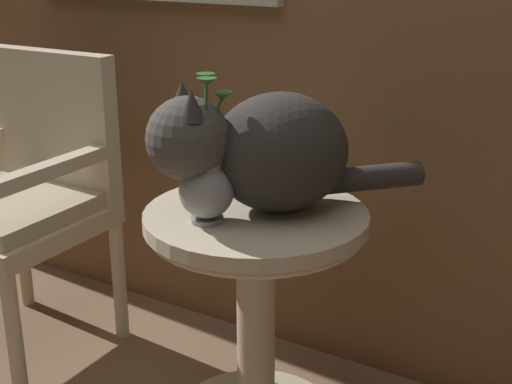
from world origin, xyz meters
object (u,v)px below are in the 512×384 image
(wicker_chair, at_px, (25,189))
(pewter_vase_with_ivy, at_px, (207,181))
(wicker_side_table, at_px, (256,287))
(cat, at_px, (263,150))

(wicker_chair, xyz_separation_m, pewter_vase_with_ivy, (0.78, -0.13, 0.20))
(wicker_side_table, bearing_deg, wicker_chair, 178.99)
(pewter_vase_with_ivy, bearing_deg, wicker_side_table, 61.71)
(wicker_chair, height_order, pewter_vase_with_ivy, pewter_vase_with_ivy)
(cat, relative_size, pewter_vase_with_ivy, 1.65)
(cat, bearing_deg, wicker_side_table, -122.92)
(wicker_chair, bearing_deg, pewter_vase_with_ivy, -9.49)
(wicker_side_table, height_order, pewter_vase_with_ivy, pewter_vase_with_ivy)
(cat, distance_m, pewter_vase_with_ivy, 0.16)
(wicker_side_table, bearing_deg, cat, 57.08)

